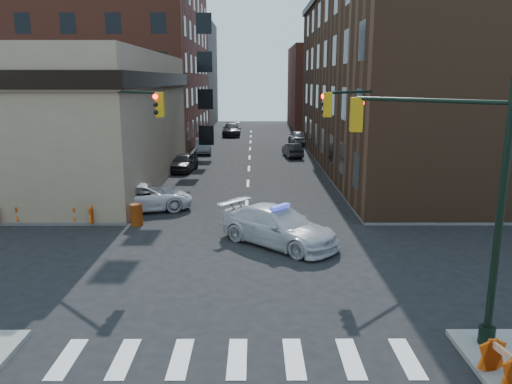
{
  "coord_description": "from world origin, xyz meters",
  "views": [
    {
      "loc": [
        0.46,
        -18.68,
        7.22
      ],
      "look_at": [
        0.53,
        3.49,
        2.2
      ],
      "focal_mm": 35.0,
      "sensor_mm": 36.0,
      "label": 1
    }
  ],
  "objects_px": {
    "parked_car_wnear": "(184,162)",
    "barricade_nw_a": "(86,213)",
    "pedestrian_b": "(100,191)",
    "barrel_road": "(281,219)",
    "pedestrian_a": "(58,201)",
    "pickup": "(143,197)",
    "parked_car_enear": "(292,150)",
    "barrel_bank": "(136,215)",
    "barricade_se_a": "(503,365)",
    "police_car": "(278,226)",
    "parked_car_wfar": "(203,146)"
  },
  "relations": [
    {
      "from": "parked_car_wnear",
      "to": "barricade_nw_a",
      "type": "bearing_deg",
      "value": -93.62
    },
    {
      "from": "pedestrian_b",
      "to": "barrel_road",
      "type": "bearing_deg",
      "value": -48.74
    },
    {
      "from": "pedestrian_a",
      "to": "pedestrian_b",
      "type": "xyz_separation_m",
      "value": [
        1.45,
        2.33,
        -0.05
      ]
    },
    {
      "from": "pickup",
      "to": "parked_car_enear",
      "type": "bearing_deg",
      "value": -43.38
    },
    {
      "from": "parked_car_wnear",
      "to": "pedestrian_b",
      "type": "height_order",
      "value": "pedestrian_b"
    },
    {
      "from": "parked_car_enear",
      "to": "pickup",
      "type": "bearing_deg",
      "value": 56.23
    },
    {
      "from": "barrel_bank",
      "to": "barricade_nw_a",
      "type": "xyz_separation_m",
      "value": [
        -2.59,
        0.1,
        0.04
      ]
    },
    {
      "from": "pickup",
      "to": "barricade_se_a",
      "type": "distance_m",
      "value": 20.59
    },
    {
      "from": "pickup",
      "to": "pedestrian_b",
      "type": "distance_m",
      "value": 2.49
    },
    {
      "from": "barricade_nw_a",
      "to": "pickup",
      "type": "bearing_deg",
      "value": 66.16
    },
    {
      "from": "parked_car_enear",
      "to": "barrel_road",
      "type": "distance_m",
      "value": 23.58
    },
    {
      "from": "parked_car_enear",
      "to": "pedestrian_a",
      "type": "xyz_separation_m",
      "value": [
        -13.8,
        -21.96,
        0.44
      ]
    },
    {
      "from": "pedestrian_b",
      "to": "barrel_bank",
      "type": "bearing_deg",
      "value": -76.48
    },
    {
      "from": "pedestrian_a",
      "to": "barrel_road",
      "type": "relative_size",
      "value": 1.78
    },
    {
      "from": "parked_car_enear",
      "to": "pedestrian_b",
      "type": "bearing_deg",
      "value": 50.58
    },
    {
      "from": "barrel_road",
      "to": "barricade_se_a",
      "type": "height_order",
      "value": "barrel_road"
    },
    {
      "from": "police_car",
      "to": "parked_car_enear",
      "type": "relative_size",
      "value": 1.45
    },
    {
      "from": "parked_car_wfar",
      "to": "pedestrian_a",
      "type": "relative_size",
      "value": 2.33
    },
    {
      "from": "pedestrian_b",
      "to": "pedestrian_a",
      "type": "bearing_deg",
      "value": -149.54
    },
    {
      "from": "parked_car_enear",
      "to": "barrel_bank",
      "type": "xyz_separation_m",
      "value": [
        -9.59,
        -22.77,
        -0.1
      ]
    },
    {
      "from": "parked_car_wfar",
      "to": "police_car",
      "type": "bearing_deg",
      "value": -84.24
    },
    {
      "from": "parked_car_wfar",
      "to": "barrel_bank",
      "type": "relative_size",
      "value": 3.99
    },
    {
      "from": "barricade_nw_a",
      "to": "parked_car_wfar",
      "type": "bearing_deg",
      "value": 96.96
    },
    {
      "from": "police_car",
      "to": "parked_car_enear",
      "type": "distance_m",
      "value": 25.91
    },
    {
      "from": "pickup",
      "to": "pedestrian_a",
      "type": "bearing_deg",
      "value": 102.08
    },
    {
      "from": "barrel_bank",
      "to": "barricade_se_a",
      "type": "bearing_deg",
      "value": -48.81
    },
    {
      "from": "pedestrian_a",
      "to": "pedestrian_b",
      "type": "height_order",
      "value": "pedestrian_a"
    },
    {
      "from": "police_car",
      "to": "pickup",
      "type": "height_order",
      "value": "police_car"
    },
    {
      "from": "parked_car_enear",
      "to": "pedestrian_a",
      "type": "distance_m",
      "value": 25.94
    },
    {
      "from": "parked_car_wfar",
      "to": "barrel_bank",
      "type": "bearing_deg",
      "value": -98.4
    },
    {
      "from": "police_car",
      "to": "barricade_se_a",
      "type": "distance_m",
      "value": 11.66
    },
    {
      "from": "barrel_bank",
      "to": "pedestrian_a",
      "type": "bearing_deg",
      "value": 168.99
    },
    {
      "from": "barricade_se_a",
      "to": "parked_car_enear",
      "type": "bearing_deg",
      "value": -8.41
    },
    {
      "from": "pedestrian_a",
      "to": "barricade_se_a",
      "type": "height_order",
      "value": "pedestrian_a"
    },
    {
      "from": "police_car",
      "to": "parked_car_enear",
      "type": "height_order",
      "value": "police_car"
    },
    {
      "from": "police_car",
      "to": "barricade_nw_a",
      "type": "height_order",
      "value": "police_car"
    },
    {
      "from": "parked_car_wnear",
      "to": "pedestrian_b",
      "type": "relative_size",
      "value": 2.35
    },
    {
      "from": "police_car",
      "to": "pedestrian_b",
      "type": "relative_size",
      "value": 3.22
    },
    {
      "from": "barrel_road",
      "to": "pedestrian_b",
      "type": "bearing_deg",
      "value": 158.99
    },
    {
      "from": "police_car",
      "to": "parked_car_wfar",
      "type": "xyz_separation_m",
      "value": [
        -6.2,
        28.42,
        -0.11
      ]
    },
    {
      "from": "pickup",
      "to": "barricade_se_a",
      "type": "relative_size",
      "value": 5.07
    },
    {
      "from": "pedestrian_a",
      "to": "barricade_se_a",
      "type": "distance_m",
      "value": 21.63
    },
    {
      "from": "police_car",
      "to": "pickup",
      "type": "bearing_deg",
      "value": 92.41
    },
    {
      "from": "pedestrian_b",
      "to": "parked_car_enear",
      "type": "bearing_deg",
      "value": 30.08
    },
    {
      "from": "police_car",
      "to": "barricade_se_a",
      "type": "xyz_separation_m",
      "value": [
        4.88,
        -10.59,
        -0.28
      ]
    },
    {
      "from": "pedestrian_a",
      "to": "pedestrian_b",
      "type": "distance_m",
      "value": 2.75
    },
    {
      "from": "pedestrian_a",
      "to": "barrel_road",
      "type": "height_order",
      "value": "pedestrian_a"
    },
    {
      "from": "parked_car_wnear",
      "to": "pedestrian_a",
      "type": "distance_m",
      "value": 15.15
    },
    {
      "from": "parked_car_wnear",
      "to": "pedestrian_b",
      "type": "bearing_deg",
      "value": -97.02
    },
    {
      "from": "parked_car_wfar",
      "to": "barrel_bank",
      "type": "xyz_separation_m",
      "value": [
        -0.82,
        -25.41,
        -0.17
      ]
    }
  ]
}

